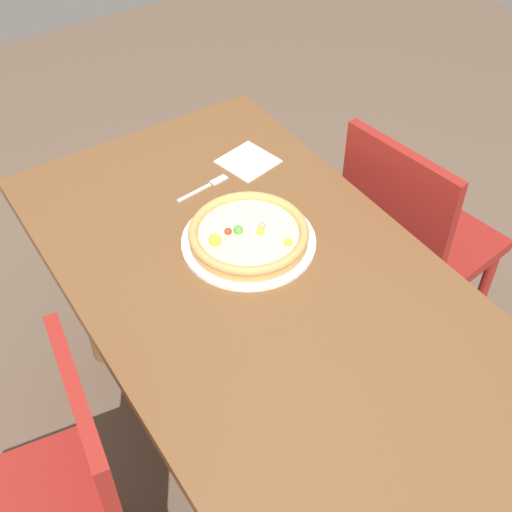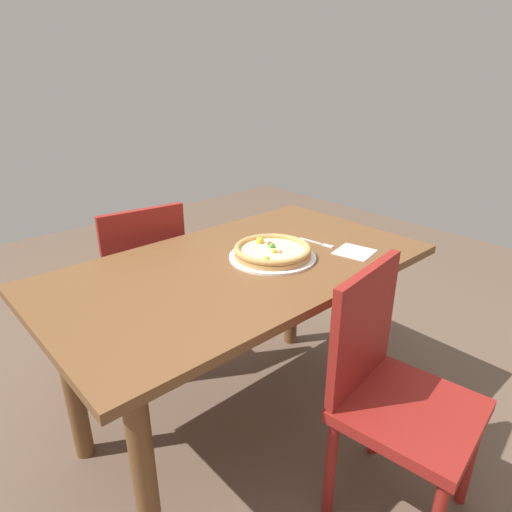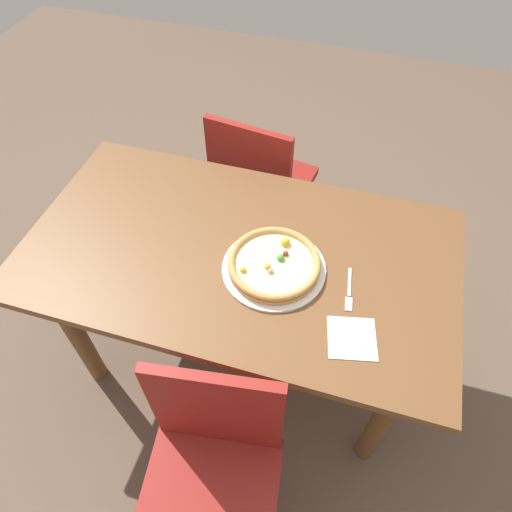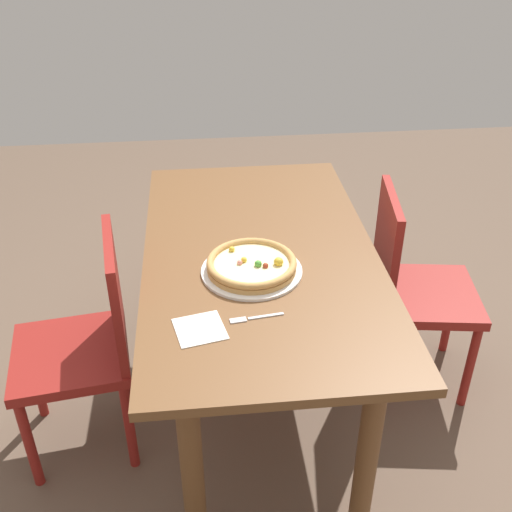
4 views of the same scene
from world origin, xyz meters
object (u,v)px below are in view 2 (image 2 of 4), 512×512
object	(u,v)px
dining_table	(239,291)
plate	(272,257)
chair_far	(392,390)
pizza	(272,251)
napkin	(355,252)
chair_near	(140,282)
fork	(319,243)

from	to	relation	value
dining_table	plate	bearing A→B (deg)	162.09
chair_far	pizza	size ratio (longest dim) A/B	2.89
dining_table	pizza	xyz separation A→B (m)	(-0.13, 0.04, 0.15)
pizza	napkin	bearing A→B (deg)	147.58
dining_table	pizza	distance (m)	0.20
chair_near	chair_far	xyz separation A→B (m)	(-0.22, 1.24, 0.00)
chair_near	plate	xyz separation A→B (m)	(-0.24, 0.66, 0.27)
dining_table	chair_near	bearing A→B (deg)	-80.29
napkin	dining_table	bearing A→B (deg)	-28.09
plate	pizza	bearing A→B (deg)	-90.60
plate	fork	size ratio (longest dim) A/B	2.04
chair_far	fork	distance (m)	0.67
fork	chair_far	bearing A→B (deg)	-33.70
chair_near	plate	bearing A→B (deg)	-62.05
chair_near	dining_table	bearing A→B (deg)	-72.20
chair_near	pizza	xyz separation A→B (m)	(-0.24, 0.66, 0.30)
pizza	fork	distance (m)	0.25
dining_table	plate	size ratio (longest dim) A/B	4.31
pizza	napkin	xyz separation A→B (m)	(-0.28, 0.18, -0.03)
dining_table	plate	distance (m)	0.18
dining_table	napkin	world-z (taller)	napkin
dining_table	napkin	xyz separation A→B (m)	(-0.42, 0.22, 0.12)
plate	dining_table	bearing A→B (deg)	-17.91
plate	fork	distance (m)	0.25
chair_near	napkin	bearing A→B (deg)	-50.09
plate	pizza	size ratio (longest dim) A/B	1.13
plate	napkin	world-z (taller)	plate
dining_table	fork	size ratio (longest dim) A/B	8.78
chair_near	plate	world-z (taller)	chair_near
plate	pizza	world-z (taller)	pizza
napkin	plate	bearing A→B (deg)	-32.33
chair_near	pizza	world-z (taller)	chair_near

